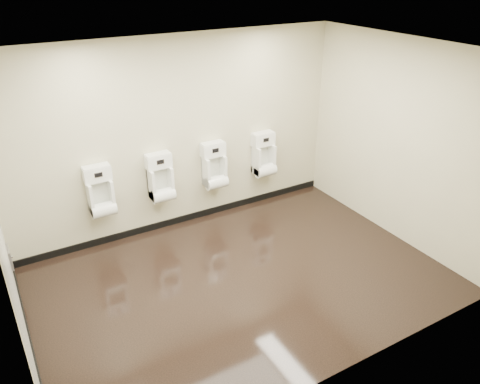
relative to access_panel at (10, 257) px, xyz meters
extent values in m
cube|color=black|center=(2.48, -1.20, -0.50)|extent=(5.00, 3.50, 0.00)
cube|color=white|center=(2.48, -1.20, 2.30)|extent=(5.00, 3.50, 0.00)
cube|color=#BFBA95|center=(2.48, 0.55, 0.90)|extent=(5.00, 0.02, 2.80)
cube|color=#BFBA95|center=(2.48, -2.95, 0.90)|extent=(5.00, 0.02, 2.80)
cube|color=#BFBA95|center=(-0.02, -1.20, 0.90)|extent=(0.02, 3.50, 2.80)
cube|color=#BFBA95|center=(4.98, -1.20, 0.90)|extent=(0.02, 3.50, 2.80)
cube|color=silver|center=(-0.01, -1.20, 0.90)|extent=(0.01, 3.50, 2.80)
cube|color=black|center=(2.48, 0.54, -0.45)|extent=(5.00, 0.02, 0.10)
cube|color=black|center=(-0.01, -1.20, -0.45)|extent=(0.02, 3.50, 0.10)
cube|color=#9E9EA3|center=(0.00, 0.00, 0.00)|extent=(0.03, 0.25, 0.25)
cylinder|color=silver|center=(0.02, 0.00, 0.00)|extent=(0.02, 0.04, 0.04)
cube|color=white|center=(1.24, 0.43, 0.29)|extent=(0.32, 0.23, 0.46)
cube|color=silver|center=(1.24, 0.51, 0.33)|extent=(0.24, 0.01, 0.34)
cylinder|color=white|center=(1.24, 0.37, 0.12)|extent=(0.32, 0.20, 0.20)
cube|color=white|center=(1.24, 0.46, 0.62)|extent=(0.36, 0.17, 0.20)
cube|color=black|center=(1.24, 0.37, 0.64)|extent=(0.09, 0.01, 0.05)
cube|color=silver|center=(1.24, 0.38, 0.64)|extent=(0.11, 0.01, 0.07)
cylinder|color=silver|center=(1.42, 0.46, 0.62)|extent=(0.01, 0.03, 0.03)
cube|color=white|center=(2.09, 0.43, 0.29)|extent=(0.32, 0.23, 0.46)
cube|color=silver|center=(2.09, 0.51, 0.33)|extent=(0.24, 0.01, 0.34)
cylinder|color=white|center=(2.09, 0.37, 0.12)|extent=(0.32, 0.20, 0.20)
cube|color=white|center=(2.09, 0.46, 0.62)|extent=(0.36, 0.17, 0.20)
cube|color=black|center=(2.09, 0.37, 0.64)|extent=(0.09, 0.01, 0.05)
cube|color=silver|center=(2.09, 0.38, 0.64)|extent=(0.11, 0.01, 0.07)
cylinder|color=silver|center=(2.28, 0.46, 0.62)|extent=(0.01, 0.03, 0.03)
cube|color=white|center=(2.95, 0.43, 0.29)|extent=(0.32, 0.23, 0.46)
cube|color=silver|center=(2.95, 0.51, 0.33)|extent=(0.24, 0.01, 0.34)
cylinder|color=white|center=(2.95, 0.37, 0.12)|extent=(0.32, 0.20, 0.20)
cube|color=white|center=(2.95, 0.46, 0.62)|extent=(0.36, 0.17, 0.20)
cube|color=black|center=(2.95, 0.37, 0.64)|extent=(0.09, 0.01, 0.05)
cube|color=silver|center=(2.95, 0.38, 0.64)|extent=(0.11, 0.01, 0.07)
cylinder|color=silver|center=(3.14, 0.46, 0.62)|extent=(0.01, 0.03, 0.03)
cube|color=white|center=(3.84, 0.43, 0.29)|extent=(0.32, 0.23, 0.46)
cube|color=silver|center=(3.84, 0.51, 0.33)|extent=(0.24, 0.01, 0.34)
cylinder|color=white|center=(3.84, 0.37, 0.12)|extent=(0.32, 0.20, 0.20)
cube|color=white|center=(3.84, 0.46, 0.62)|extent=(0.36, 0.17, 0.20)
cube|color=black|center=(3.84, 0.37, 0.64)|extent=(0.09, 0.01, 0.05)
cube|color=silver|center=(3.84, 0.38, 0.64)|extent=(0.11, 0.01, 0.07)
cylinder|color=silver|center=(4.02, 0.46, 0.62)|extent=(0.01, 0.03, 0.03)
camera|label=1|loc=(0.06, -5.34, 3.17)|focal=35.00mm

